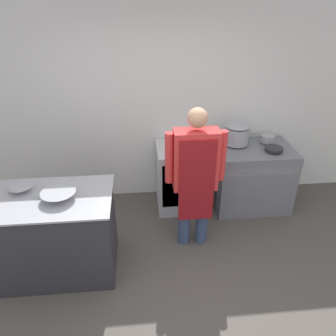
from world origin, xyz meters
name	(u,v)px	position (x,y,z in m)	size (l,w,h in m)	color
ground_plane	(175,311)	(0.00, 0.00, 0.00)	(14.00, 14.00, 0.00)	#4C4742
wall_back	(157,105)	(0.00, 2.13, 1.35)	(8.00, 0.05, 2.70)	white
prep_counter	(58,234)	(-1.16, 0.69, 0.46)	(1.20, 0.79, 0.93)	#2D2D33
stove	(251,176)	(1.25, 1.69, 0.44)	(1.01, 0.73, 0.90)	slate
fridge_unit	(179,177)	(0.25, 1.77, 0.44)	(0.59, 0.63, 0.89)	silver
person_cook	(195,172)	(0.33, 0.97, 0.97)	(0.66, 0.24, 1.69)	#38476B
mixing_bowl	(59,196)	(-1.06, 0.65, 0.97)	(0.34, 0.34, 0.08)	#9EA0A8
small_bowl	(21,189)	(-1.46, 0.82, 0.96)	(0.22, 0.22, 0.06)	#9EA0A8
stock_pot	(237,134)	(1.02, 1.82, 1.03)	(0.32, 0.32, 0.27)	#9EA0A8
saute_pan	(274,149)	(1.45, 1.57, 0.91)	(0.23, 0.23, 0.04)	#262628
sauce_pot	(267,139)	(1.45, 1.82, 0.94)	(0.18, 0.18, 0.10)	#9EA0A8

